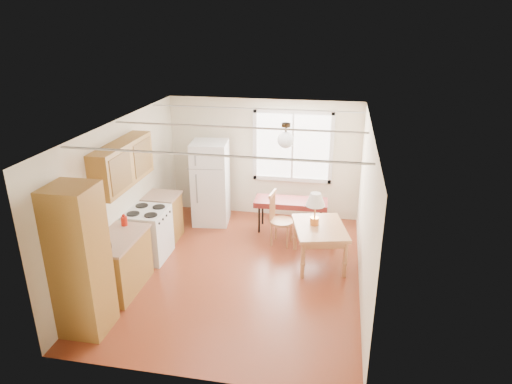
% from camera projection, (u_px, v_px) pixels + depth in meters
% --- Properties ---
extents(room_shell, '(4.60, 5.60, 2.62)m').
position_uv_depth(room_shell, '(238.00, 203.00, 7.29)').
color(room_shell, '#5F2313').
rests_on(room_shell, ground).
extents(kitchen_run, '(0.65, 3.40, 2.20)m').
position_uv_depth(kitchen_run, '(123.00, 235.00, 7.15)').
color(kitchen_run, brown).
rests_on(kitchen_run, ground).
extents(window_unit, '(1.64, 0.05, 1.51)m').
position_uv_depth(window_unit, '(293.00, 146.00, 9.35)').
color(window_unit, white).
rests_on(window_unit, room_shell).
extents(pendant_light, '(0.26, 0.26, 0.40)m').
position_uv_depth(pendant_light, '(286.00, 139.00, 7.18)').
color(pendant_light, '#322516').
rests_on(pendant_light, room_shell).
extents(refrigerator, '(0.78, 0.78, 1.72)m').
position_uv_depth(refrigerator, '(211.00, 183.00, 9.32)').
color(refrigerator, white).
rests_on(refrigerator, ground).
extents(bench, '(1.44, 0.56, 0.66)m').
position_uv_depth(bench, '(291.00, 203.00, 9.00)').
color(bench, '#5E1716').
rests_on(bench, ground).
extents(dining_table, '(1.07, 1.28, 0.70)m').
position_uv_depth(dining_table, '(320.00, 232.00, 7.80)').
color(dining_table, '#A76B40').
rests_on(dining_table, ground).
extents(chair, '(0.46, 0.45, 1.02)m').
position_uv_depth(chair, '(277.00, 215.00, 8.49)').
color(chair, '#A76B40').
rests_on(chair, ground).
extents(table_lamp, '(0.33, 0.33, 0.58)m').
position_uv_depth(table_lamp, '(315.00, 202.00, 7.69)').
color(table_lamp, '#B47839').
rests_on(table_lamp, dining_table).
extents(coffee_maker, '(0.20, 0.25, 0.36)m').
position_uv_depth(coffee_maker, '(100.00, 243.00, 6.49)').
color(coffee_maker, black).
rests_on(coffee_maker, kitchen_run).
extents(kettle, '(0.10, 0.10, 0.20)m').
position_uv_depth(kettle, '(124.00, 221.00, 7.31)').
color(kettle, red).
rests_on(kettle, kitchen_run).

